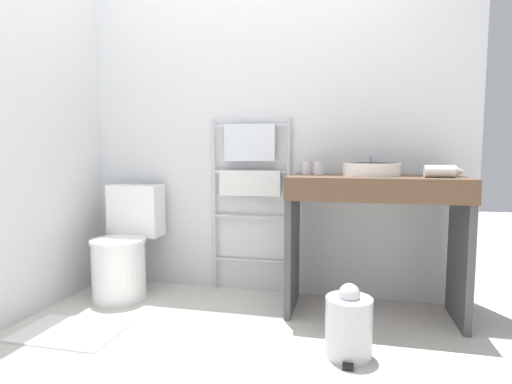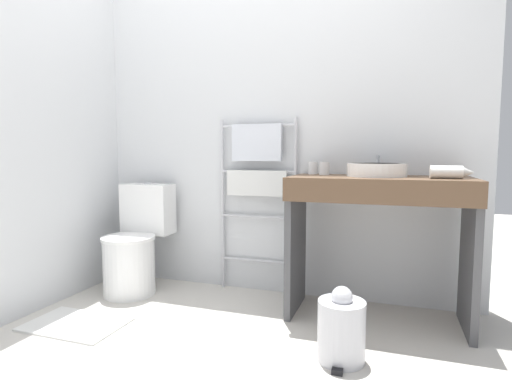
# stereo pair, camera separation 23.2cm
# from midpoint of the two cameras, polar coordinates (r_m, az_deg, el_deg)

# --- Properties ---
(ground_plane) EXTENTS (12.00, 12.00, 0.00)m
(ground_plane) POSITION_cam_midpoint_polar(r_m,az_deg,el_deg) (1.96, -10.96, -25.04)
(ground_plane) COLOR beige
(wall_back) EXTENTS (2.82, 0.12, 2.58)m
(wall_back) POSITION_cam_midpoint_polar(r_m,az_deg,el_deg) (2.91, -1.08, 11.25)
(wall_back) COLOR silver
(wall_back) RESTS_ON ground_plane
(wall_side) EXTENTS (0.12, 1.81, 2.58)m
(wall_side) POSITION_cam_midpoint_polar(r_m,az_deg,el_deg) (2.98, -31.17, 10.34)
(wall_side) COLOR silver
(wall_side) RESTS_ON ground_plane
(toilet) EXTENTS (0.38, 0.52, 0.78)m
(toilet) POSITION_cam_midpoint_polar(r_m,az_deg,el_deg) (3.01, -20.39, -7.65)
(toilet) COLOR white
(toilet) RESTS_ON ground_plane
(towel_radiator) EXTENTS (0.57, 0.06, 1.24)m
(towel_radiator) POSITION_cam_midpoint_polar(r_m,az_deg,el_deg) (2.81, -3.25, 2.80)
(towel_radiator) COLOR silver
(towel_radiator) RESTS_ON ground_plane
(vanity_counter) EXTENTS (1.03, 0.52, 0.86)m
(vanity_counter) POSITION_cam_midpoint_polar(r_m,az_deg,el_deg) (2.50, 13.90, -4.01)
(vanity_counter) COLOR brown
(vanity_counter) RESTS_ON ground_plane
(sink_basin) EXTENTS (0.35, 0.35, 0.08)m
(sink_basin) POSITION_cam_midpoint_polar(r_m,az_deg,el_deg) (2.51, 13.66, 3.21)
(sink_basin) COLOR white
(sink_basin) RESTS_ON vanity_counter
(faucet) EXTENTS (0.02, 0.10, 0.13)m
(faucet) POSITION_cam_midpoint_polar(r_m,az_deg,el_deg) (2.69, 13.64, 4.21)
(faucet) COLOR silver
(faucet) RESTS_ON vanity_counter
(cup_near_wall) EXTENTS (0.06, 0.06, 0.08)m
(cup_near_wall) POSITION_cam_midpoint_polar(r_m,az_deg,el_deg) (2.69, 4.83, 3.48)
(cup_near_wall) COLOR white
(cup_near_wall) RESTS_ON vanity_counter
(cup_near_edge) EXTENTS (0.06, 0.06, 0.08)m
(cup_near_edge) POSITION_cam_midpoint_polar(r_m,az_deg,el_deg) (2.62, 6.51, 3.42)
(cup_near_edge) COLOR white
(cup_near_edge) RESTS_ON vanity_counter
(hair_dryer) EXTENTS (0.22, 0.17, 0.07)m
(hair_dryer) POSITION_cam_midpoint_polar(r_m,az_deg,el_deg) (2.44, 22.52, 2.75)
(hair_dryer) COLOR white
(hair_dryer) RESTS_ON vanity_counter
(trash_bin) EXTENTS (0.23, 0.26, 0.37)m
(trash_bin) POSITION_cam_midpoint_polar(r_m,az_deg,el_deg) (2.08, 9.86, -18.26)
(trash_bin) COLOR silver
(trash_bin) RESTS_ON ground_plane
(bath_mat) EXTENTS (0.56, 0.36, 0.01)m
(bath_mat) POSITION_cam_midpoint_polar(r_m,az_deg,el_deg) (2.61, -27.58, -17.39)
(bath_mat) COLOR silver
(bath_mat) RESTS_ON ground_plane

